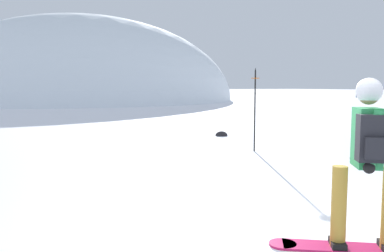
% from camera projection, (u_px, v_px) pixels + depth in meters
% --- Properties ---
extents(ground_plane, '(300.00, 300.00, 0.00)m').
position_uv_depth(ground_plane, '(308.00, 242.00, 4.24)').
color(ground_plane, white).
extents(ridge_peak_main, '(32.64, 29.37, 17.99)m').
position_uv_depth(ridge_peak_main, '(85.00, 101.00, 43.82)').
color(ridge_peak_main, white).
rests_on(ridge_peak_main, ground).
extents(snowboarder_main, '(1.49, 1.27, 1.71)m').
position_uv_depth(snowboarder_main, '(367.00, 160.00, 3.93)').
color(snowboarder_main, '#D11E5B').
rests_on(snowboarder_main, ground).
extents(piste_marker_near, '(0.20, 0.20, 2.08)m').
position_uv_depth(piste_marker_near, '(255.00, 104.00, 10.00)').
color(piste_marker_near, black).
rests_on(piste_marker_near, ground).
extents(rock_dark, '(0.43, 0.36, 0.30)m').
position_uv_depth(rock_dark, '(221.00, 136.00, 13.26)').
color(rock_dark, '#282628').
rests_on(rock_dark, ground).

